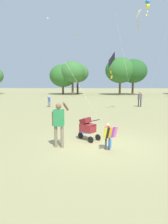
{
  "coord_description": "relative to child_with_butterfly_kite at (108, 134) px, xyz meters",
  "views": [
    {
      "loc": [
        -0.38,
        -8.79,
        2.69
      ],
      "look_at": [
        -0.74,
        0.56,
        1.3
      ],
      "focal_mm": 35.26,
      "sensor_mm": 36.0,
      "label": 1
    }
  ],
  "objects": [
    {
      "name": "cooler_box",
      "position": [
        -1.0,
        2.65,
        -0.44
      ],
      "size": [
        0.45,
        0.33,
        0.35
      ],
      "color": "#2D5BB7",
      "rests_on": "ground"
    },
    {
      "name": "person_sitting_far",
      "position": [
        -4.87,
        13.07,
        0.04
      ],
      "size": [
        0.29,
        0.27,
        1.11
      ],
      "color": "#4C4C51",
      "rests_on": "ground"
    },
    {
      "name": "distant_kites_cluster",
      "position": [
        6.04,
        21.0,
        10.75
      ],
      "size": [
        25.02,
        14.84,
        6.18
      ],
      "color": "blue"
    },
    {
      "name": "child_with_butterfly_kite",
      "position": [
        0.0,
        0.0,
        0.0
      ],
      "size": [
        0.58,
        0.47,
        1.02
      ],
      "color": "#33384C",
      "rests_on": "ground"
    },
    {
      "name": "kite_adult_black",
      "position": [
        0.15,
        1.51,
        2.77
      ],
      "size": [
        2.04,
        1.58,
        3.89
      ],
      "color": "black",
      "rests_on": "ground"
    },
    {
      "name": "stroller",
      "position": [
        -0.84,
        1.32,
        -0.01
      ],
      "size": [
        1.04,
        0.91,
        1.03
      ],
      "color": "black",
      "rests_on": "ground"
    },
    {
      "name": "person_adult_flyer",
      "position": [
        -1.93,
        0.22,
        0.45
      ],
      "size": [
        0.66,
        0.54,
        1.85
      ],
      "color": "#7F705B",
      "rests_on": "ground"
    },
    {
      "name": "person_couple_left",
      "position": [
        4.06,
        13.63,
        0.28
      ],
      "size": [
        0.48,
        0.24,
        1.52
      ],
      "color": "#232328",
      "rests_on": "ground"
    },
    {
      "name": "ground_plane",
      "position": [
        -0.23,
        0.56,
        -0.62
      ],
      "size": [
        120.0,
        120.0,
        0.0
      ],
      "primitive_type": "plane",
      "color": "#938E5B"
    },
    {
      "name": "kite_green_novelty",
      "position": [
        2.6,
        8.59,
        6.39
      ],
      "size": [
        2.07,
        1.69,
        7.77
      ],
      "color": "white",
      "rests_on": "ground"
    },
    {
      "name": "treeline_distant",
      "position": [
        1.97,
        31.25,
        3.13
      ],
      "size": [
        39.51,
        6.28,
        6.42
      ],
      "color": "brown",
      "rests_on": "ground"
    },
    {
      "name": "kite_orange_delta",
      "position": [
        3.38,
        8.88,
        7.39
      ],
      "size": [
        1.37,
        2.85,
        8.42
      ],
      "color": "blue",
      "rests_on": "ground"
    }
  ]
}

